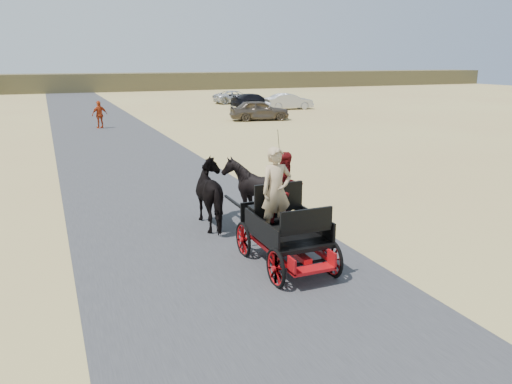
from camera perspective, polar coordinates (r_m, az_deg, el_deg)
name	(u,v)px	position (r m, az deg, el deg)	size (l,w,h in m)	color
ground	(200,236)	(12.38, -6.45, -5.06)	(140.00, 140.00, 0.00)	tan
road	(200,236)	(12.38, -6.45, -5.04)	(6.00, 140.00, 0.01)	#38383A
ridge_far	(68,83)	(73.33, -20.67, 11.60)	(140.00, 6.00, 2.40)	brown
carriage	(285,249)	(10.56, 3.38, -6.47)	(1.30, 2.40, 0.72)	black
horse_left	(215,194)	(12.86, -4.67, -0.28)	(0.91, 2.01, 1.70)	black
horse_right	(255,190)	(13.23, -0.15, 0.20)	(1.37, 1.54, 1.70)	black
driver_man	(276,191)	(10.13, 2.35, 0.11)	(0.66, 0.43, 1.80)	tan
passenger_woman	(286,188)	(10.85, 3.50, 0.48)	(0.77, 0.60, 1.58)	#660C0F
pedestrian	(100,115)	(33.25, -17.43, 8.44)	(1.01, 0.42, 1.73)	#B73B14
car_a	(259,110)	(36.13, 0.40, 9.34)	(1.70, 4.22, 1.44)	brown
car_b	(289,101)	(44.39, 3.80, 10.29)	(1.44, 4.14, 1.36)	#B2B2B7
car_c	(254,101)	(45.67, -0.20, 10.39)	(1.78, 4.38, 1.27)	black
car_d	(236,97)	(50.47, -2.31, 10.79)	(2.07, 4.49, 1.25)	silver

